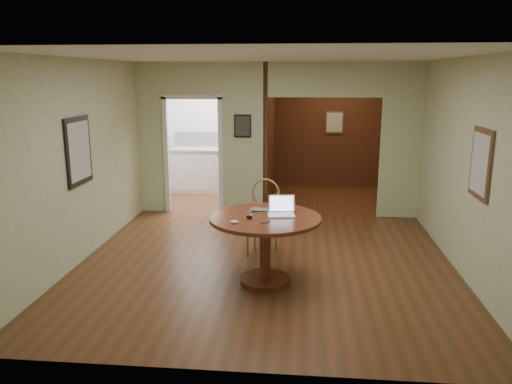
# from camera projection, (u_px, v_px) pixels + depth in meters

# --- Properties ---
(floor) EXTENTS (5.00, 5.00, 0.00)m
(floor) POSITION_uv_depth(u_px,v_px,m) (265.00, 264.00, 6.69)
(floor) COLOR #4B3015
(floor) RESTS_ON ground
(room_shell) EXTENTS (5.20, 7.50, 5.00)m
(room_shell) POSITION_uv_depth(u_px,v_px,m) (254.00, 139.00, 9.44)
(room_shell) COLOR white
(room_shell) RESTS_ON ground
(dining_table) EXTENTS (1.33, 1.33, 0.83)m
(dining_table) POSITION_uv_depth(u_px,v_px,m) (265.00, 234.00, 5.99)
(dining_table) COLOR #612B18
(dining_table) RESTS_ON ground
(chair) EXTENTS (0.54, 0.54, 1.06)m
(chair) POSITION_uv_depth(u_px,v_px,m) (264.00, 213.00, 7.00)
(chair) COLOR olive
(chair) RESTS_ON ground
(open_laptop) EXTENTS (0.34, 0.31, 0.22)m
(open_laptop) POSITION_uv_depth(u_px,v_px,m) (281.00, 209.00, 6.02)
(open_laptop) COLOR white
(open_laptop) RESTS_ON dining_table
(closed_laptop) EXTENTS (0.39, 0.27, 0.03)m
(closed_laptop) POSITION_uv_depth(u_px,v_px,m) (265.00, 211.00, 6.11)
(closed_laptop) COLOR silver
(closed_laptop) RESTS_ON dining_table
(mouse) EXTENTS (0.11, 0.09, 0.04)m
(mouse) POSITION_uv_depth(u_px,v_px,m) (234.00, 222.00, 5.64)
(mouse) COLOR white
(mouse) RESTS_ON dining_table
(wine_glass) EXTENTS (0.09, 0.09, 0.10)m
(wine_glass) POSITION_uv_depth(u_px,v_px,m) (249.00, 215.00, 5.84)
(wine_glass) COLOR white
(wine_glass) RESTS_ON dining_table
(pen) EXTENTS (0.10, 0.11, 0.01)m
(pen) POSITION_uv_depth(u_px,v_px,m) (265.00, 223.00, 5.67)
(pen) COLOR #0B1752
(pen) RESTS_ON dining_table
(kitchen_cabinet) EXTENTS (2.06, 0.60, 0.94)m
(kitchen_cabinet) POSITION_uv_depth(u_px,v_px,m) (218.00, 170.00, 10.77)
(kitchen_cabinet) COLOR white
(kitchen_cabinet) RESTS_ON ground
(grocery_bag) EXTENTS (0.36, 0.33, 0.29)m
(grocery_bag) POSITION_uv_depth(u_px,v_px,m) (254.00, 142.00, 10.56)
(grocery_bag) COLOR beige
(grocery_bag) RESTS_ON kitchen_cabinet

